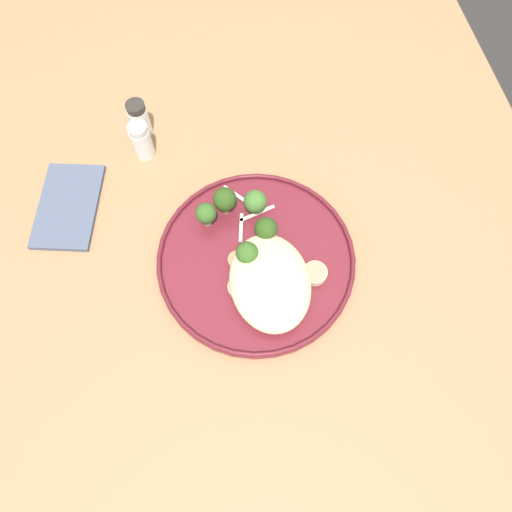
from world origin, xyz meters
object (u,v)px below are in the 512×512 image
(seared_scallop_half_hidden, at_px, (276,279))
(broccoli_floret_front_edge, at_px, (225,200))
(dinner_plate, at_px, (256,259))
(folded_napkin, at_px, (68,206))
(seared_scallop_left_edge, at_px, (283,291))
(seared_scallop_tilted_round, at_px, (237,261))
(broccoli_floret_near_rim, at_px, (255,202))
(broccoli_floret_small_sprig, at_px, (266,229))
(salt_shaker, at_px, (142,141))
(pepper_shaker, at_px, (139,119))
(seared_scallop_center_golden, at_px, (239,287))
(broccoli_floret_tall_stalk, at_px, (206,214))
(seared_scallop_rear_pale, at_px, (315,273))
(seared_scallop_front_small, at_px, (295,312))
(broccoli_floret_split_head, at_px, (247,253))

(seared_scallop_half_hidden, relative_size, broccoli_floret_front_edge, 0.47)
(dinner_plate, distance_m, folded_napkin, 0.31)
(broccoli_floret_front_edge, height_order, folded_napkin, broccoli_floret_front_edge)
(seared_scallop_left_edge, height_order, seared_scallop_tilted_round, seared_scallop_left_edge)
(broccoli_floret_near_rim, relative_size, broccoli_floret_small_sprig, 0.99)
(folded_napkin, xyz_separation_m, salt_shaker, (0.08, -0.13, 0.03))
(seared_scallop_left_edge, distance_m, pepper_shaker, 0.37)
(seared_scallop_tilted_round, bearing_deg, seared_scallop_center_golden, 175.44)
(seared_scallop_center_golden, height_order, seared_scallop_half_hidden, same)
(folded_napkin, bearing_deg, broccoli_floret_front_edge, -103.01)
(salt_shaker, distance_m, pepper_shaker, 0.04)
(seared_scallop_center_golden, relative_size, pepper_shaker, 0.50)
(dinner_plate, bearing_deg, folded_napkin, 62.26)
(seared_scallop_tilted_round, distance_m, broccoli_floret_tall_stalk, 0.08)
(seared_scallop_left_edge, xyz_separation_m, folded_napkin, (0.20, 0.30, -0.02))
(seared_scallop_left_edge, xyz_separation_m, seared_scallop_rear_pale, (0.02, -0.05, -0.00))
(seared_scallop_center_golden, height_order, folded_napkin, seared_scallop_center_golden)
(salt_shaker, bearing_deg, broccoli_floret_tall_stalk, -151.28)
(broccoli_floret_front_edge, bearing_deg, seared_scallop_center_golden, 179.78)
(seared_scallop_center_golden, xyz_separation_m, folded_napkin, (0.19, 0.24, -0.02))
(seared_scallop_center_golden, distance_m, seared_scallop_half_hidden, 0.05)
(seared_scallop_front_small, distance_m, broccoli_floret_front_edge, 0.19)
(broccoli_floret_front_edge, xyz_separation_m, pepper_shaker, (0.18, 0.11, -0.01))
(seared_scallop_front_small, bearing_deg, seared_scallop_half_hidden, 16.23)
(broccoli_floret_split_head, xyz_separation_m, pepper_shaker, (0.27, 0.13, -0.01))
(seared_scallop_tilted_round, distance_m, broccoli_floret_small_sprig, 0.06)
(seared_scallop_front_small, height_order, seared_scallop_tilted_round, seared_scallop_tilted_round)
(seared_scallop_center_golden, bearing_deg, salt_shaker, 22.96)
(broccoli_floret_tall_stalk, distance_m, broccoli_floret_small_sprig, 0.09)
(seared_scallop_half_hidden, xyz_separation_m, folded_napkin, (0.18, 0.29, -0.02))
(seared_scallop_front_small, relative_size, broccoli_floret_tall_stalk, 0.56)
(broccoli_floret_tall_stalk, distance_m, pepper_shaker, 0.21)
(seared_scallop_tilted_round, relative_size, folded_napkin, 0.17)
(seared_scallop_half_hidden, xyz_separation_m, pepper_shaker, (0.31, 0.17, 0.01))
(seared_scallop_left_edge, xyz_separation_m, salt_shaker, (0.28, 0.17, 0.01))
(seared_scallop_rear_pale, distance_m, broccoli_floret_small_sprig, 0.09)
(seared_scallop_rear_pale, bearing_deg, folded_napkin, 62.10)
(seared_scallop_tilted_round, distance_m, salt_shaker, 0.25)
(dinner_plate, distance_m, pepper_shaker, 0.30)
(dinner_plate, height_order, seared_scallop_center_golden, seared_scallop_center_golden)
(dinner_plate, xyz_separation_m, seared_scallop_half_hidden, (-0.04, -0.02, 0.01))
(broccoli_floret_tall_stalk, bearing_deg, salt_shaker, 28.72)
(broccoli_floret_near_rim, bearing_deg, broccoli_floret_split_head, 162.14)
(seared_scallop_tilted_round, bearing_deg, seared_scallop_rear_pale, -110.29)
(broccoli_floret_near_rim, height_order, broccoli_floret_small_sprig, same)
(seared_scallop_center_golden, distance_m, pepper_shaker, 0.33)
(seared_scallop_tilted_round, xyz_separation_m, broccoli_floret_split_head, (-0.00, -0.01, 0.02))
(broccoli_floret_front_edge, relative_size, broccoli_floret_split_head, 1.04)
(seared_scallop_front_small, height_order, broccoli_floret_small_sprig, broccoli_floret_small_sprig)
(dinner_plate, distance_m, seared_scallop_front_small, 0.10)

